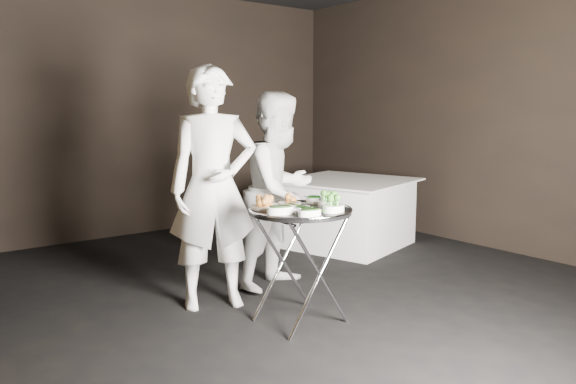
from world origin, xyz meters
TOP-DOWN VIEW (x-y plane):
  - floor at (0.00, 0.00)m, footprint 6.00×7.00m
  - wall_back at (0.00, 3.52)m, footprint 6.00×0.05m
  - wall_right at (3.02, 0.00)m, footprint 0.05×7.00m
  - tray_stand at (-0.09, -0.05)m, footprint 0.56×0.48m
  - serving_tray at (-0.09, -0.05)m, footprint 0.74×0.74m
  - potato_plate_a at (-0.28, 0.12)m, footprint 0.22×0.22m
  - potato_plate_b at (-0.04, 0.15)m, footprint 0.18×0.18m
  - greens_bowl at (0.14, 0.08)m, footprint 0.13×0.13m
  - asparagus_plate_a at (-0.09, -0.05)m, footprint 0.18×0.10m
  - asparagus_plate_b at (-0.13, -0.21)m, footprint 0.21×0.14m
  - spinach_bowl_a at (-0.32, -0.12)m, footprint 0.22×0.18m
  - spinach_bowl_b at (-0.21, -0.29)m, footprint 0.18×0.14m
  - broccoli_bowl_a at (0.13, -0.09)m, footprint 0.18×0.13m
  - broccoli_bowl_b at (0.02, -0.27)m, footprint 0.22×0.19m
  - serving_utensils at (-0.08, 0.02)m, footprint 0.57×0.42m
  - waiter_left at (-0.41, 0.65)m, footprint 0.80×0.66m
  - waiter_right at (0.31, 0.73)m, footprint 0.97×0.85m
  - dining_table at (1.79, 1.46)m, footprint 1.33×1.33m

SIDE VIEW (x-z plane):
  - floor at x=0.00m, z-range -0.05..0.00m
  - dining_table at x=1.79m, z-range 0.00..0.76m
  - tray_stand at x=-0.09m, z-range 0.05..0.88m
  - serving_tray at x=-0.09m, z-range 0.82..0.85m
  - waiter_right at x=0.31m, z-range 0.00..1.70m
  - asparagus_plate_a at x=-0.09m, z-range 0.84..0.88m
  - asparagus_plate_b at x=-0.13m, z-range 0.84..0.88m
  - potato_plate_b at x=-0.04m, z-range 0.84..0.90m
  - spinach_bowl_b at x=-0.21m, z-range 0.84..0.91m
  - broccoli_bowl_a at x=0.13m, z-range 0.84..0.91m
  - greens_bowl at x=0.14m, z-range 0.84..0.92m
  - broccoli_bowl_b at x=0.02m, z-range 0.84..0.92m
  - potato_plate_a at x=-0.28m, z-range 0.84..0.92m
  - spinach_bowl_a at x=-0.32m, z-range 0.84..0.92m
  - serving_utensils at x=-0.08m, z-range 0.89..0.89m
  - waiter_left at x=-0.41m, z-range 0.00..1.89m
  - wall_back at x=0.00m, z-range 0.00..3.00m
  - wall_right at x=3.02m, z-range 0.00..3.00m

